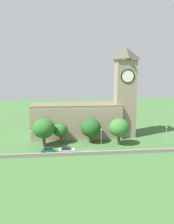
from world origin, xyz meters
TOP-DOWN VIEW (x-y plane):
  - ground_plane at (0.00, 15.00)m, footprint 200.00×200.00m
  - church at (2.85, 17.24)m, footprint 37.98×11.04m
  - quay_barrier at (0.00, -2.40)m, footprint 59.78×0.70m
  - car_green at (-11.75, 0.76)m, footprint 4.42×2.32m
  - car_silver at (-6.30, 0.08)m, footprint 4.88×2.54m
  - streetlamp_west_end at (-16.85, 1.87)m, footprint 0.44×0.44m
  - streetlamp_west_mid at (4.77, 3.51)m, footprint 0.44×0.44m
  - streetlamp_central at (26.05, 3.45)m, footprint 0.44×0.44m
  - tree_by_tower at (-8.05, 10.01)m, footprint 4.93×4.93m
  - tree_churchyard at (-13.34, 7.03)m, footprint 7.06×7.06m
  - tree_riverside_east at (2.12, 9.29)m, footprint 6.82×6.82m
  - tree_riverside_west at (11.08, 6.18)m, footprint 6.74×6.74m

SIDE VIEW (x-z plane):
  - ground_plane at x=0.00m, z-range 0.00..0.00m
  - quay_barrier at x=0.00m, z-range 0.00..1.07m
  - car_green at x=-11.75m, z-range 0.01..1.65m
  - car_silver at x=-6.30m, z-range 0.01..1.80m
  - streetlamp_west_mid at x=4.77m, z-range 1.11..7.24m
  - streetlamp_central at x=26.05m, z-range 1.13..7.57m
  - tree_by_tower at x=-8.05m, z-range 1.09..7.79m
  - streetlamp_west_end at x=-16.85m, z-range 1.16..7.89m
  - tree_riverside_east at x=2.12m, z-range 1.02..9.25m
  - tree_riverside_west at x=11.08m, z-range 1.32..10.11m
  - tree_churchyard at x=-13.34m, z-range 1.38..10.57m
  - church at x=2.85m, z-range -6.98..24.99m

